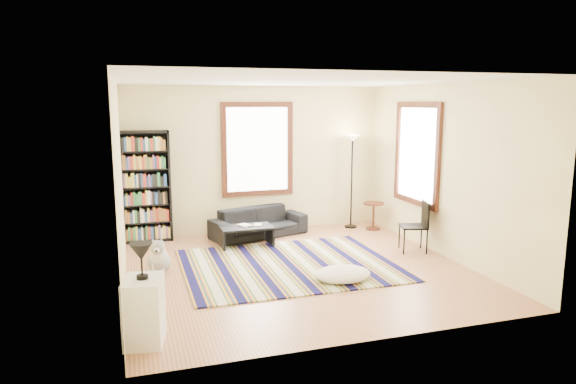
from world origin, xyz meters
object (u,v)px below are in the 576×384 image
object	(u,v)px
coffee_table	(246,236)
floor_lamp	(352,182)
dog	(159,255)
side_table	(373,216)
white_cabinet	(144,311)
folding_chair	(413,227)
bookshelf	(145,187)
floor_cushion	(343,274)
sofa	(259,222)

from	to	relation	value
coffee_table	floor_lamp	size ratio (longest dim) A/B	0.48
coffee_table	dog	xyz separation A→B (m)	(-1.55, -0.98, 0.09)
side_table	dog	world-z (taller)	side_table
white_cabinet	dog	bearing A→B (deg)	93.88
side_table	folding_chair	bearing A→B (deg)	-91.82
folding_chair	white_cabinet	world-z (taller)	folding_chair
bookshelf	folding_chair	xyz separation A→B (m)	(4.27, -2.03, -0.57)
coffee_table	dog	size ratio (longest dim) A/B	1.67
floor_cushion	white_cabinet	world-z (taller)	white_cabinet
floor_lamp	dog	size ratio (longest dim) A/B	3.45
bookshelf	side_table	world-z (taller)	bookshelf
coffee_table	floor_lamp	distance (m)	2.54
sofa	folding_chair	distance (m)	2.86
bookshelf	dog	size ratio (longest dim) A/B	3.71
floor_lamp	white_cabinet	size ratio (longest dim) A/B	2.66
floor_lamp	side_table	xyz separation A→B (m)	(0.36, -0.28, -0.66)
bookshelf	folding_chair	size ratio (longest dim) A/B	2.33
sofa	floor_lamp	world-z (taller)	floor_lamp
side_table	folding_chair	distance (m)	1.58
sofa	dog	xyz separation A→B (m)	(-1.92, -1.60, 0.01)
side_table	white_cabinet	xyz separation A→B (m)	(-4.50, -3.68, 0.08)
sofa	bookshelf	world-z (taller)	bookshelf
floor_lamp	side_table	distance (m)	0.80
bookshelf	floor_lamp	bearing A→B (deg)	-2.46
floor_cushion	dog	world-z (taller)	dog
bookshelf	side_table	distance (m)	4.40
sofa	coffee_table	xyz separation A→B (m)	(-0.38, -0.62, -0.08)
bookshelf	coffee_table	size ratio (longest dim) A/B	2.22
floor_cushion	white_cabinet	bearing A→B (deg)	-157.93
sofa	folding_chair	xyz separation A→B (m)	(2.25, -1.76, 0.17)
sofa	floor_cushion	bearing A→B (deg)	-95.71
floor_cushion	dog	bearing A→B (deg)	154.89
coffee_table	white_cabinet	xyz separation A→B (m)	(-1.82, -3.24, 0.17)
floor_lamp	folding_chair	xyz separation A→B (m)	(0.31, -1.86, -0.50)
white_cabinet	floor_lamp	bearing A→B (deg)	54.63
dog	white_cabinet	bearing A→B (deg)	-89.18
side_table	white_cabinet	size ratio (longest dim) A/B	0.77
sofa	floor_lamp	size ratio (longest dim) A/B	0.97
coffee_table	folding_chair	size ratio (longest dim) A/B	1.05
sofa	coffee_table	distance (m)	0.73
floor_cushion	side_table	xyz separation A→B (m)	(1.76, 2.57, 0.17)
folding_chair	white_cabinet	distance (m)	4.93
floor_lamp	white_cabinet	bearing A→B (deg)	-136.25
bookshelf	folding_chair	distance (m)	4.76
coffee_table	side_table	xyz separation A→B (m)	(2.68, 0.44, 0.09)
bookshelf	coffee_table	world-z (taller)	bookshelf
white_cabinet	dog	world-z (taller)	white_cabinet
sofa	floor_lamp	distance (m)	2.05
coffee_table	white_cabinet	size ratio (longest dim) A/B	1.29
folding_chair	white_cabinet	size ratio (longest dim) A/B	1.23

